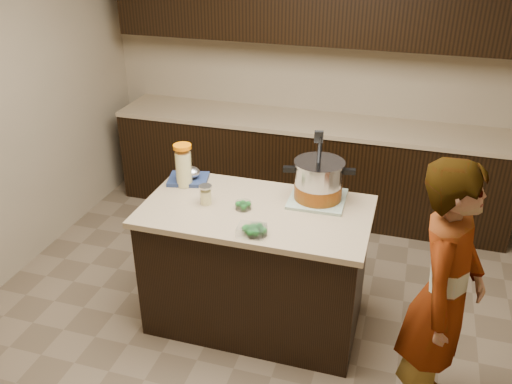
% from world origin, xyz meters
% --- Properties ---
extents(ground_plane, '(4.00, 4.00, 0.00)m').
position_xyz_m(ground_plane, '(0.00, 0.00, 0.00)').
color(ground_plane, brown).
rests_on(ground_plane, ground).
extents(room_shell, '(4.04, 4.04, 2.72)m').
position_xyz_m(room_shell, '(0.00, 0.00, 1.71)').
color(room_shell, tan).
rests_on(room_shell, ground).
extents(back_cabinets, '(3.60, 0.63, 2.33)m').
position_xyz_m(back_cabinets, '(0.00, 1.74, 0.94)').
color(back_cabinets, black).
rests_on(back_cabinets, ground).
extents(island, '(1.46, 0.81, 0.90)m').
position_xyz_m(island, '(0.00, 0.00, 0.45)').
color(island, black).
rests_on(island, ground).
extents(dish_towel, '(0.37, 0.37, 0.02)m').
position_xyz_m(dish_towel, '(0.35, 0.23, 0.91)').
color(dish_towel, '#4F7658').
rests_on(dish_towel, island).
extents(stock_pot, '(0.46, 0.38, 0.47)m').
position_xyz_m(stock_pot, '(0.35, 0.22, 1.03)').
color(stock_pot, '#B7B7BC').
rests_on(stock_pot, dish_towel).
extents(lemonade_pitcher, '(0.16, 0.16, 0.30)m').
position_xyz_m(lemonade_pitcher, '(-0.57, 0.18, 1.04)').
color(lemonade_pitcher, '#E2D68A').
rests_on(lemonade_pitcher, island).
extents(mason_jar, '(0.11, 0.11, 0.14)m').
position_xyz_m(mason_jar, '(-0.33, -0.03, 0.96)').
color(mason_jar, '#E2D68A').
rests_on(mason_jar, island).
extents(broccoli_tub_left, '(0.11, 0.11, 0.05)m').
position_xyz_m(broccoli_tub_left, '(-0.08, -0.03, 0.92)').
color(broccoli_tub_left, silver).
rests_on(broccoli_tub_left, island).
extents(broccoli_tub_right, '(0.15, 0.15, 0.06)m').
position_xyz_m(broccoli_tub_right, '(0.10, -0.29, 0.93)').
color(broccoli_tub_right, silver).
rests_on(broccoli_tub_right, island).
extents(broccoli_tub_rect, '(0.17, 0.13, 0.06)m').
position_xyz_m(broccoli_tub_rect, '(0.06, -0.30, 0.93)').
color(broccoli_tub_rect, silver).
rests_on(broccoli_tub_rect, island).
extents(blue_tray, '(0.31, 0.27, 0.10)m').
position_xyz_m(blue_tray, '(-0.56, 0.24, 0.94)').
color(blue_tray, navy).
rests_on(blue_tray, island).
extents(person, '(0.52, 0.66, 1.58)m').
position_xyz_m(person, '(1.16, -0.44, 0.79)').
color(person, gray).
rests_on(person, ground).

